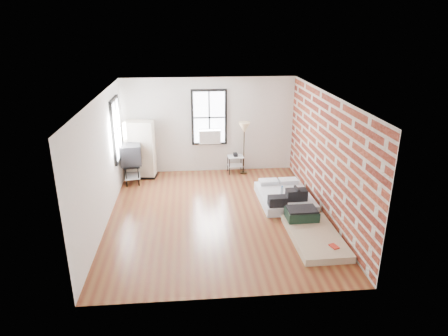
{
  "coord_description": "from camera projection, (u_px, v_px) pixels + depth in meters",
  "views": [
    {
      "loc": [
        -0.6,
        -8.4,
        4.31
      ],
      "look_at": [
        0.19,
        0.3,
        1.06
      ],
      "focal_mm": 32.0,
      "sensor_mm": 36.0,
      "label": 1
    }
  ],
  "objects": [
    {
      "name": "side_table",
      "position": [
        235.0,
        160.0,
        11.85
      ],
      "size": [
        0.49,
        0.4,
        0.61
      ],
      "rotation": [
        0.0,
        0.0,
        0.06
      ],
      "color": "black",
      "rests_on": "ground"
    },
    {
      "name": "mattress_bare",
      "position": [
        312.0,
        231.0,
        8.43
      ],
      "size": [
        1.01,
        1.87,
        0.4
      ],
      "rotation": [
        0.0,
        0.0,
        0.02
      ],
      "color": "#C6B08F",
      "rests_on": "ground"
    },
    {
      "name": "mattress_main",
      "position": [
        285.0,
        196.0,
        10.02
      ],
      "size": [
        1.28,
        1.71,
        0.54
      ],
      "rotation": [
        0.0,
        0.0,
        0.02
      ],
      "color": "white",
      "rests_on": "ground"
    },
    {
      "name": "floor_lamp",
      "position": [
        244.0,
        130.0,
        11.49
      ],
      "size": [
        0.33,
        0.33,
        1.56
      ],
      "color": "black",
      "rests_on": "ground"
    },
    {
      "name": "room_shell",
      "position": [
        225.0,
        139.0,
        9.14
      ],
      "size": [
        5.02,
        6.02,
        2.8
      ],
      "color": "silver",
      "rests_on": "ground"
    },
    {
      "name": "wardrobe",
      "position": [
        140.0,
        150.0,
        11.41
      ],
      "size": [
        0.89,
        0.58,
        1.66
      ],
      "rotation": [
        0.0,
        0.0,
        -0.13
      ],
      "color": "black",
      "rests_on": "ground"
    },
    {
      "name": "tv_stand",
      "position": [
        131.0,
        155.0,
        11.02
      ],
      "size": [
        0.63,
        0.84,
        1.11
      ],
      "rotation": [
        0.0,
        0.0,
        0.12
      ],
      "color": "black",
      "rests_on": "ground"
    },
    {
      "name": "ground",
      "position": [
        217.0,
        215.0,
        9.39
      ],
      "size": [
        6.0,
        6.0,
        0.0
      ],
      "primitive_type": "plane",
      "color": "#5F2A19",
      "rests_on": "ground"
    }
  ]
}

